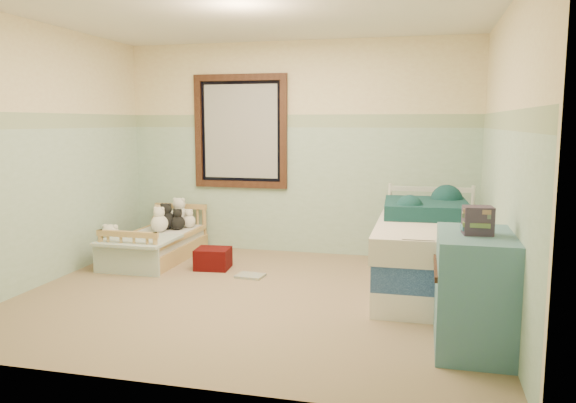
% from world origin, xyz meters
% --- Properties ---
extents(floor, '(4.20, 3.60, 0.02)m').
position_xyz_m(floor, '(0.00, 0.00, -0.01)').
color(floor, '#876F55').
rests_on(floor, ground).
extents(ceiling, '(4.20, 3.60, 0.02)m').
position_xyz_m(ceiling, '(0.00, 0.00, 2.51)').
color(ceiling, silver).
rests_on(ceiling, wall_back).
extents(wall_back, '(4.20, 0.04, 2.50)m').
position_xyz_m(wall_back, '(0.00, 1.80, 1.25)').
color(wall_back, beige).
rests_on(wall_back, floor).
extents(wall_front, '(4.20, 0.04, 2.50)m').
position_xyz_m(wall_front, '(0.00, -1.80, 1.25)').
color(wall_front, beige).
rests_on(wall_front, floor).
extents(wall_left, '(0.04, 3.60, 2.50)m').
position_xyz_m(wall_left, '(-2.10, 0.00, 1.25)').
color(wall_left, beige).
rests_on(wall_left, floor).
extents(wall_right, '(0.04, 3.60, 2.50)m').
position_xyz_m(wall_right, '(2.10, 0.00, 1.25)').
color(wall_right, beige).
rests_on(wall_right, floor).
extents(wainscot_mint, '(4.20, 0.01, 1.50)m').
position_xyz_m(wainscot_mint, '(0.00, 1.79, 0.75)').
color(wainscot_mint, '#90B095').
rests_on(wainscot_mint, floor).
extents(border_strip, '(4.20, 0.01, 0.15)m').
position_xyz_m(border_strip, '(0.00, 1.79, 1.57)').
color(border_strip, '#527D59').
rests_on(border_strip, wall_back).
extents(window_frame, '(1.16, 0.06, 1.36)m').
position_xyz_m(window_frame, '(-0.70, 1.76, 1.45)').
color(window_frame, black).
rests_on(window_frame, wall_back).
extents(window_blinds, '(0.92, 0.01, 1.12)m').
position_xyz_m(window_blinds, '(-0.70, 1.77, 1.45)').
color(window_blinds, beige).
rests_on(window_blinds, window_frame).
extents(toddler_bed_frame, '(0.69, 1.37, 0.18)m').
position_xyz_m(toddler_bed_frame, '(-1.48, 1.05, 0.09)').
color(toddler_bed_frame, '#997246').
rests_on(toddler_bed_frame, floor).
extents(toddler_mattress, '(0.63, 1.31, 0.12)m').
position_xyz_m(toddler_mattress, '(-1.48, 1.05, 0.24)').
color(toddler_mattress, silver).
rests_on(toddler_mattress, toddler_bed_frame).
extents(patchwork_quilt, '(0.74, 0.69, 0.03)m').
position_xyz_m(patchwork_quilt, '(-1.48, 0.62, 0.31)').
color(patchwork_quilt, '#80B3D7').
rests_on(patchwork_quilt, toddler_mattress).
extents(plush_bed_brown, '(0.18, 0.18, 0.18)m').
position_xyz_m(plush_bed_brown, '(-1.63, 1.55, 0.38)').
color(plush_bed_brown, brown).
rests_on(plush_bed_brown, toddler_mattress).
extents(plush_bed_white, '(0.24, 0.24, 0.24)m').
position_xyz_m(plush_bed_white, '(-1.43, 1.55, 0.41)').
color(plush_bed_white, silver).
rests_on(plush_bed_white, toddler_mattress).
extents(plush_bed_tan, '(0.20, 0.20, 0.20)m').
position_xyz_m(plush_bed_tan, '(-1.58, 1.33, 0.40)').
color(plush_bed_tan, tan).
rests_on(plush_bed_tan, toddler_mattress).
extents(plush_bed_dark, '(0.17, 0.17, 0.17)m').
position_xyz_m(plush_bed_dark, '(-1.35, 1.33, 0.38)').
color(plush_bed_dark, black).
rests_on(plush_bed_dark, toddler_mattress).
extents(plush_floor_cream, '(0.29, 0.29, 0.29)m').
position_xyz_m(plush_floor_cream, '(-1.95, 0.85, 0.14)').
color(plush_floor_cream, white).
rests_on(plush_floor_cream, floor).
extents(plush_floor_tan, '(0.24, 0.24, 0.24)m').
position_xyz_m(plush_floor_tan, '(-1.71, 0.82, 0.12)').
color(plush_floor_tan, tan).
rests_on(plush_floor_tan, floor).
extents(twin_bed_frame, '(0.93, 1.85, 0.22)m').
position_xyz_m(twin_bed_frame, '(1.55, 0.55, 0.11)').
color(twin_bed_frame, white).
rests_on(twin_bed_frame, floor).
extents(twin_boxspring, '(0.93, 1.85, 0.22)m').
position_xyz_m(twin_boxspring, '(1.55, 0.55, 0.33)').
color(twin_boxspring, navy).
rests_on(twin_boxspring, twin_bed_frame).
extents(twin_mattress, '(0.96, 1.89, 0.22)m').
position_xyz_m(twin_mattress, '(1.55, 0.55, 0.55)').
color(twin_mattress, beige).
rests_on(twin_mattress, twin_boxspring).
extents(teal_blanket, '(0.83, 0.87, 0.14)m').
position_xyz_m(teal_blanket, '(1.50, 0.85, 0.73)').
color(teal_blanket, '#114041').
rests_on(teal_blanket, twin_mattress).
extents(dresser, '(0.51, 0.81, 0.81)m').
position_xyz_m(dresser, '(1.84, -0.76, 0.41)').
color(dresser, slate).
rests_on(dresser, floor).
extents(book_stack, '(0.21, 0.17, 0.19)m').
position_xyz_m(book_stack, '(1.84, -0.79, 0.91)').
color(book_stack, '#4E3434').
rests_on(book_stack, dresser).
extents(red_pillow, '(0.38, 0.34, 0.22)m').
position_xyz_m(red_pillow, '(-0.70, 0.80, 0.11)').
color(red_pillow, '#720604').
rests_on(red_pillow, floor).
extents(floor_book, '(0.29, 0.24, 0.03)m').
position_xyz_m(floor_book, '(-0.21, 0.58, 0.01)').
color(floor_book, gold).
rests_on(floor_book, floor).
extents(extra_plush_0, '(0.17, 0.17, 0.17)m').
position_xyz_m(extra_plush_0, '(-1.54, 1.29, 0.38)').
color(extra_plush_0, brown).
rests_on(extra_plush_0, toddler_mattress).
extents(extra_plush_1, '(0.21, 0.21, 0.21)m').
position_xyz_m(extra_plush_1, '(-1.49, 1.32, 0.40)').
color(extra_plush_1, black).
rests_on(extra_plush_1, toddler_mattress).
extents(extra_plush_2, '(0.15, 0.15, 0.15)m').
position_xyz_m(extra_plush_2, '(-1.27, 1.48, 0.37)').
color(extra_plush_2, white).
rests_on(extra_plush_2, toddler_mattress).
extents(extra_plush_3, '(0.20, 0.20, 0.20)m').
position_xyz_m(extra_plush_3, '(-1.49, 1.15, 0.40)').
color(extra_plush_3, white).
rests_on(extra_plush_3, toddler_mattress).
extents(extra_plush_4, '(0.15, 0.15, 0.15)m').
position_xyz_m(extra_plush_4, '(-1.46, 1.55, 0.37)').
color(extra_plush_4, white).
rests_on(extra_plush_4, toddler_mattress).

